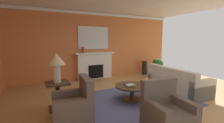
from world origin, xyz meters
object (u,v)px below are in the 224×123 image
Objects in this scene: armchair_near_window at (74,107)px; sofa at (176,83)px; mantel_mirror at (94,38)px; coffee_table at (132,89)px; table_lamp at (56,62)px; side_table at (58,94)px; armchair_facing_fireplace at (167,114)px; fireplace at (95,66)px; vase_tall_corner at (144,68)px; vase_mantel_left at (83,50)px; potted_plant at (158,65)px.

sofa is at bearing 6.16° from armchair_near_window.
coffee_table is (0.04, -3.09, -1.53)m from mantel_mirror.
table_lamp reaches higher than coffee_table.
sofa is 3.07× the size of side_table.
mantel_mirror reaches higher than armchair_facing_fireplace.
side_table is at bearing 174.45° from sofa.
fireplace is 1.89× the size of armchair_facing_fireplace.
sofa is (1.85, -3.09, -1.57)m from mantel_mirror.
side_table is at bearing 3.58° from table_lamp.
mantel_mirror is at bearing 53.93° from table_lamp.
armchair_facing_fireplace is 5.07m from vase_tall_corner.
vase_mantel_left reaches higher than vase_tall_corner.
vase_mantel_left reaches higher than side_table.
armchair_near_window is (-3.60, -0.39, 0.01)m from sofa.
fireplace is 0.95m from vase_mantel_left.
armchair_near_window is 3.49× the size of vase_mantel_left.
vase_mantel_left is at bearing 171.54° from potted_plant.
coffee_table is 1.33× the size of table_lamp.
potted_plant is (0.60, -0.31, 0.14)m from vase_tall_corner.
vase_mantel_left is at bearing 94.52° from armchair_facing_fireplace.
table_lamp is at bearing -176.42° from side_table.
mantel_mirror reaches higher than vase_mantel_left.
mantel_mirror is at bearing 120.91° from sofa.
potted_plant is at bearing 60.00° from sofa.
side_table is 5.13m from vase_tall_corner.
sofa is 3.62m from armchair_near_window.
table_lamp is at bearing -159.04° from potted_plant.
armchair_near_window is at bearing -144.96° from vase_tall_corner.
mantel_mirror is 5.25× the size of vase_mantel_left.
potted_plant is at bearing 36.65° from coffee_table.
armchair_facing_fireplace is at bearing -92.43° from mantel_mirror.
fireplace is 4.53m from armchair_facing_fireplace.
armchair_facing_fireplace is 1.36× the size of vase_tall_corner.
coffee_table is at bearing -89.19° from fireplace.
coffee_table is 3.95m from potted_plant.
armchair_facing_fireplace is at bearing -36.85° from armchair_near_window.
coffee_table is 2.24m from table_lamp.
side_table is 0.84× the size of potted_plant.
mantel_mirror is at bearing 90.77° from coffee_table.
armchair_near_window is at bearing -116.69° from mantel_mirror.
table_lamp is at bearing 174.45° from sofa.
table_lamp is (-3.83, 0.37, 0.93)m from sofa.
armchair_facing_fireplace is (-2.05, -1.55, 0.01)m from sofa.
sofa is 2.15× the size of coffee_table.
armchair_near_window is 1.27× the size of table_lamp.
vase_mantel_left is (1.20, 3.31, 1.04)m from armchair_near_window.
mantel_mirror is at bearing 170.87° from vase_tall_corner.
coffee_table is 2.06m from side_table.
armchair_facing_fireplace reaches higher than sofa.
coffee_table is (-1.81, 0.00, 0.04)m from sofa.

